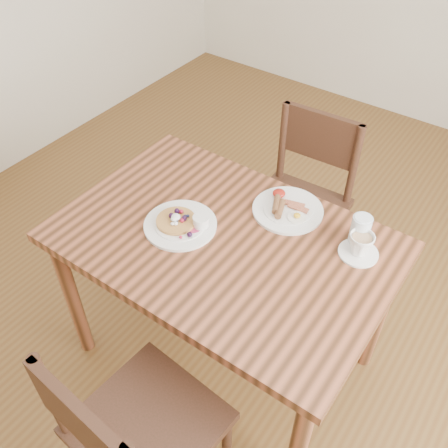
# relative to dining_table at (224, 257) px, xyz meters

# --- Properties ---
(ground) EXTENTS (5.00, 5.00, 0.00)m
(ground) POSITION_rel_dining_table_xyz_m (0.00, 0.00, -0.65)
(ground) COLOR brown
(ground) RESTS_ON ground
(dining_table) EXTENTS (1.20, 0.80, 0.75)m
(dining_table) POSITION_rel_dining_table_xyz_m (0.00, 0.00, 0.00)
(dining_table) COLOR brown
(dining_table) RESTS_ON ground
(chair_near) EXTENTS (0.45, 0.45, 0.88)m
(chair_near) POSITION_rel_dining_table_xyz_m (0.12, -0.64, -0.16)
(chair_near) COLOR #402017
(chair_near) RESTS_ON ground
(chair_far) EXTENTS (0.44, 0.44, 0.88)m
(chair_far) POSITION_rel_dining_table_xyz_m (-0.01, 0.64, -0.16)
(chair_far) COLOR #402017
(chair_far) RESTS_ON ground
(pancake_plate) EXTENTS (0.27, 0.27, 0.06)m
(pancake_plate) POSITION_rel_dining_table_xyz_m (-0.16, -0.04, 0.11)
(pancake_plate) COLOR white
(pancake_plate) RESTS_ON dining_table
(breakfast_plate) EXTENTS (0.27, 0.27, 0.04)m
(breakfast_plate) POSITION_rel_dining_table_xyz_m (0.11, 0.26, 0.11)
(breakfast_plate) COLOR white
(breakfast_plate) RESTS_ON dining_table
(teacup_saucer) EXTENTS (0.14, 0.14, 0.09)m
(teacup_saucer) POSITION_rel_dining_table_xyz_m (0.43, 0.21, 0.14)
(teacup_saucer) COLOR white
(teacup_saucer) RESTS_ON dining_table
(water_glass) EXTENTS (0.07, 0.07, 0.12)m
(water_glass) POSITION_rel_dining_table_xyz_m (0.40, 0.26, 0.16)
(water_glass) COLOR silver
(water_glass) RESTS_ON dining_table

